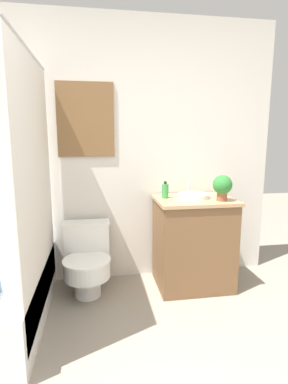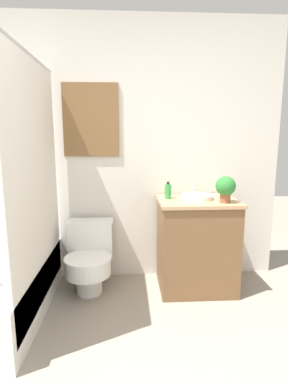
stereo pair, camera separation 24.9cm
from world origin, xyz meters
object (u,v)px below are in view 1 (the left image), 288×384
at_px(potted_plant, 222,186).
at_px(toilet, 87,259).
at_px(sink, 194,196).
at_px(soap_bottle, 165,191).

bearing_deg(potted_plant, toilet, 172.31).
relative_size(toilet, potted_plant, 2.75).
distance_m(sink, potted_plant, 0.28).
xyz_separation_m(soap_bottle, potted_plant, (0.47, -0.19, 0.06)).
xyz_separation_m(sink, soap_bottle, (-0.26, 0.03, 0.05)).
bearing_deg(sink, potted_plant, -38.98).
relative_size(sink, potted_plant, 1.41).
distance_m(soap_bottle, potted_plant, 0.51).
distance_m(toilet, sink, 1.13).
bearing_deg(toilet, soap_bottle, 2.49).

